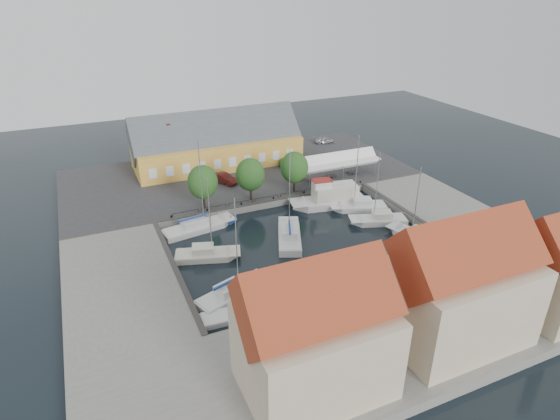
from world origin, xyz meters
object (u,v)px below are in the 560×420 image
object	(u,v)px
tent_canopy	(338,161)
trawler	(331,199)
launch_nw	(220,222)
west_boat_a	(198,228)
west_boat_b	(206,256)
center_sailboat	(289,238)
west_boat_d	(232,294)
car_red	(224,178)
warehouse	(213,146)
car_silver	(324,140)
launch_sw	(228,318)
east_boat_b	(379,221)
east_boat_c	(417,238)
east_boat_a	(359,207)

from	to	relation	value
tent_canopy	trawler	bearing A→B (deg)	-125.77
launch_nw	tent_canopy	bearing A→B (deg)	15.11
west_boat_a	west_boat_b	distance (m)	7.32
trawler	tent_canopy	bearing A→B (deg)	54.23
center_sailboat	west_boat_d	size ratio (longest dim) A/B	1.08
car_red	west_boat_a	world-z (taller)	west_boat_a
warehouse	car_silver	xyz separation A→B (m)	(23.31, 2.65, -2.80)
launch_sw	car_red	bearing A→B (deg)	72.69
west_boat_a	center_sailboat	bearing A→B (deg)	-36.54
west_boat_d	launch_nw	world-z (taller)	west_boat_d
warehouse	west_boat_d	world-z (taller)	west_boat_d
east_boat_b	east_boat_c	world-z (taller)	east_boat_b
car_silver	west_boat_b	size ratio (longest dim) A/B	0.34
center_sailboat	tent_canopy	bearing A→B (deg)	42.99
east_boat_b	east_boat_c	distance (m)	6.23
tent_canopy	car_red	world-z (taller)	tent_canopy
warehouse	center_sailboat	world-z (taller)	center_sailboat
center_sailboat	east_boat_b	bearing A→B (deg)	-2.67
car_red	east_boat_a	bearing A→B (deg)	-74.81
car_silver	west_boat_d	size ratio (longest dim) A/B	0.32
east_boat_b	launch_nw	size ratio (longest dim) A/B	2.30
car_silver	east_boat_c	world-z (taller)	east_boat_c
launch_sw	launch_nw	world-z (taller)	launch_sw
car_silver	trawler	world-z (taller)	trawler
center_sailboat	trawler	size ratio (longest dim) A/B	1.06
trawler	west_boat_b	bearing A→B (deg)	-162.11
tent_canopy	east_boat_b	size ratio (longest dim) A/B	1.30
car_silver	east_boat_a	bearing A→B (deg)	177.11
east_boat_a	west_boat_a	bearing A→B (deg)	171.87
east_boat_b	east_boat_c	xyz separation A→B (m)	(1.59, -6.02, -0.00)
car_red	east_boat_c	bearing A→B (deg)	-86.89
car_silver	launch_nw	distance (m)	36.33
east_boat_b	east_boat_c	bearing A→B (deg)	-75.21
trawler	west_boat_a	world-z (taller)	west_boat_a
car_red	west_boat_d	bearing A→B (deg)	-137.10
tent_canopy	trawler	distance (m)	9.37
tent_canopy	launch_sw	world-z (taller)	tent_canopy
warehouse	tent_canopy	size ratio (longest dim) A/B	2.04
warehouse	launch_nw	bearing A→B (deg)	-104.87
launch_sw	warehouse	bearing A→B (deg)	74.96
center_sailboat	east_boat_b	size ratio (longest dim) A/B	1.16
east_boat_a	east_boat_b	world-z (taller)	east_boat_a
west_boat_b	west_boat_d	world-z (taller)	west_boat_d
east_boat_a	car_silver	bearing A→B (deg)	71.74
west_boat_a	launch_sw	distance (m)	19.15
car_silver	launch_nw	bearing A→B (deg)	143.49
east_boat_a	west_boat_a	xyz separation A→B (m)	(-23.18, 3.31, 0.01)
east_boat_b	west_boat_d	world-z (taller)	west_boat_d
car_silver	center_sailboat	xyz separation A→B (m)	(-21.94, -30.70, -1.26)
car_red	east_boat_b	bearing A→B (deg)	-82.29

